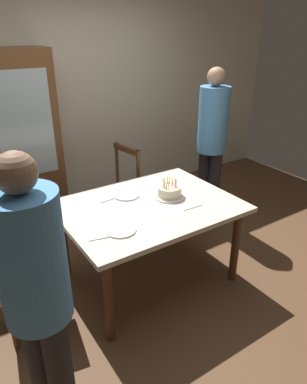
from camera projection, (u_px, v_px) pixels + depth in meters
ground at (149, 276)px, 3.20m from camera, size 6.40×6.40×0.00m
back_wall at (62, 101)px, 4.05m from camera, size 6.40×0.10×2.60m
dining_table at (149, 214)px, 2.92m from camera, size 1.42×1.08×0.74m
birthday_cake at (169, 192)px, 3.00m from camera, size 0.28×0.28×0.16m
plate_near_celebrant at (121, 230)px, 2.50m from camera, size 0.22×0.22×0.01m
plate_far_side at (127, 195)px, 3.03m from camera, size 0.22×0.22×0.01m
fork_near_celebrant at (102, 238)px, 2.41m from camera, size 0.18×0.05×0.01m
fork_far_side at (110, 200)px, 2.96m from camera, size 0.18×0.04×0.01m
fork_near_guest at (193, 207)px, 2.83m from camera, size 0.18×0.02×0.01m
chair_spindle_back at (116, 194)px, 3.72m from camera, size 0.50×0.50×0.95m
chair_upholstered at (15, 269)px, 2.44m from camera, size 0.51×0.51×0.95m
person_celebrant at (37, 292)px, 1.65m from camera, size 0.32×0.32×1.62m
person_guest at (212, 138)px, 3.80m from camera, size 0.32×0.32×1.71m
china_cabinet at (4, 147)px, 3.59m from camera, size 1.10×0.45×1.90m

